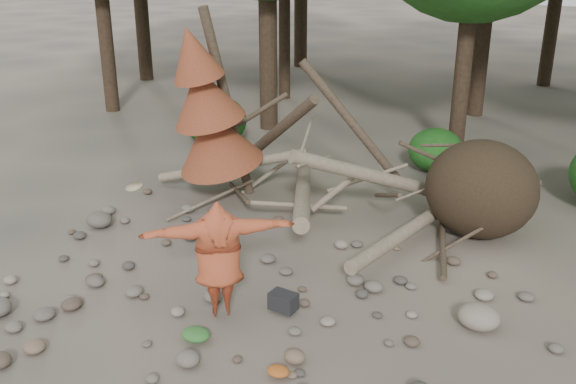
% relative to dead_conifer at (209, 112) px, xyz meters
% --- Properties ---
extents(ground, '(120.00, 120.00, 0.00)m').
position_rel_dead_conifer_xyz_m(ground, '(3.12, -3.37, -2.11)').
color(ground, '#514C44').
rests_on(ground, ground).
extents(deadfall_pile, '(8.55, 5.24, 3.30)m').
position_rel_dead_conifer_xyz_m(deadfall_pile, '(5.13, 0.87, -1.16)').
color(deadfall_pile, '#332619').
rests_on(deadfall_pile, ground).
extents(dead_conifer, '(2.06, 2.16, 4.35)m').
position_rel_dead_conifer_xyz_m(dead_conifer, '(0.00, 0.00, 0.00)').
color(dead_conifer, '#4C3F30').
rests_on(dead_conifer, ground).
extents(bush_left, '(1.80, 1.80, 1.44)m').
position_rel_dead_conifer_xyz_m(bush_left, '(-2.38, 3.83, -1.39)').
color(bush_left, '#174913').
rests_on(bush_left, ground).
extents(bush_mid, '(1.40, 1.40, 1.12)m').
position_rel_dead_conifer_xyz_m(bush_mid, '(3.92, 4.43, -1.55)').
color(bush_mid, '#205D1A').
rests_on(bush_mid, ground).
extents(frisbee_thrower, '(2.98, 1.93, 1.89)m').
position_rel_dead_conifer_xyz_m(frisbee_thrower, '(2.77, -3.98, -1.09)').
color(frisbee_thrower, '#AC4626').
rests_on(frisbee_thrower, ground).
extents(backpack, '(0.45, 0.32, 0.28)m').
position_rel_dead_conifer_xyz_m(backpack, '(3.59, -3.43, -1.97)').
color(backpack, black).
rests_on(backpack, ground).
extents(cloth_green, '(0.44, 0.37, 0.17)m').
position_rel_dead_conifer_xyz_m(cloth_green, '(2.82, -4.74, -2.03)').
color(cloth_green, '#306C2B').
rests_on(cloth_green, ground).
extents(cloth_orange, '(0.32, 0.26, 0.11)m').
position_rel_dead_conifer_xyz_m(cloth_orange, '(4.29, -4.93, -2.05)').
color(cloth_orange, '#A7511C').
rests_on(cloth_orange, ground).
extents(boulder_mid_right, '(0.65, 0.58, 0.39)m').
position_rel_dead_conifer_xyz_m(boulder_mid_right, '(6.45, -2.46, -1.92)').
color(boulder_mid_right, gray).
rests_on(boulder_mid_right, ground).
extents(boulder_mid_left, '(0.55, 0.50, 0.33)m').
position_rel_dead_conifer_xyz_m(boulder_mid_left, '(-1.33, -2.23, -1.95)').
color(boulder_mid_left, '#5C564D').
rests_on(boulder_mid_left, ground).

